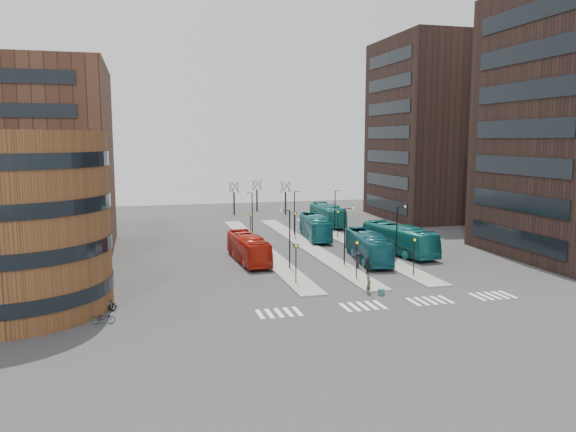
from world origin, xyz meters
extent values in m
plane|color=#2D2D2F|center=(0.00, 0.00, 0.00)|extent=(160.00, 160.00, 0.00)
cube|color=gray|center=(-4.00, 30.00, 0.07)|extent=(2.50, 45.00, 0.15)
cube|color=gray|center=(2.00, 30.00, 0.07)|extent=(2.50, 45.00, 0.15)
cube|color=gray|center=(8.00, 30.00, 0.07)|extent=(2.50, 45.00, 0.15)
cube|color=navy|center=(1.72, 6.47, 0.29)|extent=(0.49, 0.40, 0.57)
imported|color=#B11C0D|center=(-6.85, 22.72, 1.51)|extent=(3.12, 10.99, 3.03)
imported|color=#135460|center=(6.05, 19.79, 1.59)|extent=(4.27, 11.66, 3.18)
imported|color=#15646D|center=(4.61, 34.73, 1.58)|extent=(4.13, 11.59, 3.16)
imported|color=#156966|center=(11.18, 22.70, 1.70)|extent=(4.67, 12.49, 3.40)
imported|color=#166F6C|center=(10.06, 45.64, 1.64)|extent=(3.28, 11.90, 3.29)
imported|color=brown|center=(0.83, 7.20, 0.83)|extent=(0.71, 0.70, 1.65)
imported|color=black|center=(-5.68, 17.68, 0.89)|extent=(1.06, 0.95, 1.79)
imported|color=black|center=(3.28, 13.16, 0.95)|extent=(0.65, 1.17, 1.89)
imported|color=black|center=(3.61, 16.82, 0.88)|extent=(0.74, 1.18, 1.75)
imported|color=gray|center=(-21.00, 4.77, 0.43)|extent=(1.68, 0.72, 0.86)
imported|color=gray|center=(-21.00, 7.68, 0.46)|extent=(1.52, 0.44, 0.91)
imported|color=gray|center=(-21.00, 7.93, 0.43)|extent=(1.74, 0.92, 0.87)
cube|color=silver|center=(-9.50, 4.00, 0.01)|extent=(0.35, 2.40, 0.01)
cube|color=silver|center=(-8.75, 4.00, 0.01)|extent=(0.35, 2.40, 0.01)
cube|color=silver|center=(-8.00, 4.00, 0.01)|extent=(0.35, 2.40, 0.01)
cube|color=silver|center=(-7.25, 4.00, 0.01)|extent=(0.35, 2.40, 0.01)
cube|color=silver|center=(-6.50, 4.00, 0.01)|extent=(0.35, 2.40, 0.01)
cube|color=silver|center=(-2.50, 4.00, 0.01)|extent=(0.35, 2.40, 0.01)
cube|color=silver|center=(-1.75, 4.00, 0.01)|extent=(0.35, 2.40, 0.01)
cube|color=silver|center=(-1.00, 4.00, 0.01)|extent=(0.35, 2.40, 0.01)
cube|color=silver|center=(-0.25, 4.00, 0.01)|extent=(0.35, 2.40, 0.01)
cube|color=silver|center=(0.50, 4.00, 0.01)|extent=(0.35, 2.40, 0.01)
cube|color=silver|center=(3.50, 4.00, 0.01)|extent=(0.35, 2.40, 0.01)
cube|color=silver|center=(4.25, 4.00, 0.01)|extent=(0.35, 2.40, 0.01)
cube|color=silver|center=(5.00, 4.00, 0.01)|extent=(0.35, 2.40, 0.01)
cube|color=silver|center=(5.75, 4.00, 0.01)|extent=(0.35, 2.40, 0.01)
cube|color=silver|center=(6.50, 4.00, 0.01)|extent=(0.35, 2.40, 0.01)
cube|color=silver|center=(9.50, 4.00, 0.01)|extent=(0.35, 2.40, 0.01)
cube|color=silver|center=(10.25, 4.00, 0.01)|extent=(0.35, 2.40, 0.01)
cube|color=silver|center=(11.00, 4.00, 0.01)|extent=(0.35, 2.40, 0.01)
cube|color=silver|center=(11.75, 4.00, 0.01)|extent=(0.35, 2.40, 0.01)
cube|color=silver|center=(12.50, 4.00, 0.01)|extent=(0.35, 2.40, 0.01)
cylinder|color=brown|center=(-28.00, 10.00, 7.00)|extent=(15.00, 15.00, 14.00)
cylinder|color=black|center=(-28.00, 10.00, 2.00)|extent=(15.16, 15.16, 1.10)
cylinder|color=black|center=(-28.00, 10.00, 5.30)|extent=(15.16, 15.16, 1.10)
cylinder|color=black|center=(-28.00, 10.00, 8.60)|extent=(15.16, 15.16, 1.10)
cylinder|color=black|center=(-28.00, 10.00, 11.90)|extent=(15.16, 15.16, 1.10)
cube|color=black|center=(21.94, 16.00, 2.50)|extent=(0.12, 16.00, 2.00)
cube|color=black|center=(21.94, 16.00, 6.50)|extent=(0.12, 16.00, 2.00)
cube|color=black|center=(21.94, 16.00, 10.50)|extent=(0.12, 16.00, 2.00)
cube|color=black|center=(21.94, 16.00, 14.50)|extent=(0.12, 16.00, 2.00)
cube|color=black|center=(21.94, 16.00, 18.50)|extent=(0.12, 16.00, 2.00)
cube|color=black|center=(21.94, 16.00, 22.50)|extent=(0.12, 16.00, 2.00)
cube|color=black|center=(21.94, 16.00, 26.50)|extent=(0.12, 16.00, 2.00)
cube|color=black|center=(32.00, 50.00, 15.00)|extent=(20.00, 20.00, 30.00)
cube|color=black|center=(21.94, 50.00, 2.50)|extent=(0.12, 16.00, 2.00)
cube|color=black|center=(21.94, 50.00, 6.50)|extent=(0.12, 16.00, 2.00)
cube|color=black|center=(21.94, 50.00, 10.50)|extent=(0.12, 16.00, 2.00)
cube|color=black|center=(21.94, 50.00, 14.50)|extent=(0.12, 16.00, 2.00)
cube|color=black|center=(21.94, 50.00, 18.50)|extent=(0.12, 16.00, 2.00)
cube|color=black|center=(21.94, 50.00, 22.50)|extent=(0.12, 16.00, 2.00)
cube|color=black|center=(21.94, 50.00, 26.50)|extent=(0.12, 16.00, 2.00)
cylinder|color=black|center=(-4.40, 12.00, 1.90)|extent=(0.10, 0.10, 3.50)
cube|color=black|center=(-4.40, 12.00, 3.65)|extent=(0.45, 0.10, 0.30)
cube|color=yellow|center=(-4.40, 11.94, 3.65)|extent=(0.20, 0.02, 0.20)
cylinder|color=black|center=(-4.40, 34.00, 1.90)|extent=(0.10, 0.10, 3.50)
cube|color=black|center=(-4.40, 34.00, 3.65)|extent=(0.45, 0.10, 0.30)
cube|color=yellow|center=(-4.40, 33.94, 3.65)|extent=(0.20, 0.02, 0.20)
cylinder|color=black|center=(1.60, 12.00, 1.90)|extent=(0.10, 0.10, 3.50)
cube|color=black|center=(1.60, 12.00, 3.65)|extent=(0.45, 0.10, 0.30)
cube|color=yellow|center=(1.60, 11.94, 3.65)|extent=(0.20, 0.02, 0.20)
cylinder|color=black|center=(1.60, 34.00, 1.90)|extent=(0.10, 0.10, 3.50)
cube|color=black|center=(1.60, 34.00, 3.65)|extent=(0.45, 0.10, 0.30)
cube|color=yellow|center=(1.60, 33.94, 3.65)|extent=(0.20, 0.02, 0.20)
cylinder|color=black|center=(7.60, 12.00, 1.90)|extent=(0.10, 0.10, 3.50)
cube|color=black|center=(7.60, 12.00, 3.65)|extent=(0.45, 0.10, 0.30)
cube|color=yellow|center=(7.60, 11.94, 3.65)|extent=(0.20, 0.02, 0.20)
cylinder|color=black|center=(7.60, 34.00, 1.90)|extent=(0.10, 0.10, 3.50)
cube|color=black|center=(7.60, 34.00, 3.65)|extent=(0.45, 0.10, 0.30)
cube|color=yellow|center=(7.60, 33.94, 3.65)|extent=(0.20, 0.02, 0.20)
cylinder|color=black|center=(-3.40, 18.00, 3.15)|extent=(0.14, 0.14, 6.00)
cylinder|color=black|center=(-3.85, 18.00, 6.15)|extent=(0.90, 0.08, 0.08)
sphere|color=silver|center=(-4.30, 18.00, 6.15)|extent=(0.24, 0.24, 0.24)
cylinder|color=black|center=(-3.40, 38.00, 3.15)|extent=(0.14, 0.14, 6.00)
cylinder|color=black|center=(-3.85, 38.00, 6.15)|extent=(0.90, 0.08, 0.08)
sphere|color=silver|center=(-4.30, 38.00, 6.15)|extent=(0.24, 0.24, 0.24)
cylinder|color=black|center=(2.60, 18.00, 3.15)|extent=(0.14, 0.14, 6.00)
cylinder|color=black|center=(3.05, 18.00, 6.15)|extent=(0.90, 0.08, 0.08)
sphere|color=silver|center=(3.50, 18.00, 6.15)|extent=(0.24, 0.24, 0.24)
cylinder|color=black|center=(2.60, 38.00, 3.15)|extent=(0.14, 0.14, 6.00)
cylinder|color=black|center=(3.05, 38.00, 6.15)|extent=(0.90, 0.08, 0.08)
sphere|color=silver|center=(3.50, 38.00, 6.15)|extent=(0.24, 0.24, 0.24)
cylinder|color=black|center=(8.60, 18.00, 3.15)|extent=(0.14, 0.14, 6.00)
cylinder|color=black|center=(9.05, 18.00, 6.15)|extent=(0.90, 0.08, 0.08)
sphere|color=silver|center=(9.50, 18.00, 6.15)|extent=(0.24, 0.24, 0.24)
cylinder|color=black|center=(8.60, 38.00, 3.15)|extent=(0.14, 0.14, 6.00)
cylinder|color=black|center=(9.05, 38.00, 6.15)|extent=(0.90, 0.08, 0.08)
sphere|color=silver|center=(9.50, 38.00, 6.15)|extent=(0.24, 0.24, 0.24)
cylinder|color=black|center=(-2.00, 62.00, 2.00)|extent=(0.30, 0.30, 4.00)
cylinder|color=black|center=(-1.30, 62.00, 4.90)|extent=(0.10, 1.56, 1.95)
cylinder|color=black|center=(-1.78, 62.67, 4.90)|extent=(1.48, 0.59, 1.97)
cylinder|color=black|center=(-2.57, 62.41, 4.90)|extent=(0.90, 1.31, 1.99)
cylinder|color=black|center=(-2.57, 61.59, 4.90)|extent=(0.89, 1.31, 1.99)
cylinder|color=black|center=(-1.79, 61.33, 4.90)|extent=(1.48, 0.58, 1.97)
cylinder|color=black|center=(3.00, 66.00, 2.00)|extent=(0.30, 0.30, 4.00)
cylinder|color=black|center=(3.70, 66.00, 4.90)|extent=(0.10, 1.56, 1.95)
cylinder|color=black|center=(3.22, 66.67, 4.90)|extent=(1.48, 0.59, 1.97)
cylinder|color=black|center=(2.43, 66.41, 4.90)|extent=(0.90, 1.31, 1.99)
cylinder|color=black|center=(2.43, 65.59, 4.90)|extent=(0.89, 1.31, 1.99)
cylinder|color=black|center=(3.21, 65.33, 4.90)|extent=(1.48, 0.58, 1.97)
cylinder|color=black|center=(7.00, 60.00, 2.00)|extent=(0.30, 0.30, 4.00)
cylinder|color=black|center=(7.70, 60.00, 4.90)|extent=(0.10, 1.56, 1.95)
cylinder|color=black|center=(7.22, 60.67, 4.90)|extent=(1.48, 0.59, 1.97)
cylinder|color=black|center=(6.43, 60.41, 4.90)|extent=(0.90, 1.31, 1.99)
cylinder|color=black|center=(6.43, 59.59, 4.90)|extent=(0.89, 1.31, 1.99)
cylinder|color=black|center=(7.21, 59.33, 4.90)|extent=(1.48, 0.58, 1.97)
camera|label=1|loc=(-18.03, -36.91, 13.35)|focal=35.00mm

